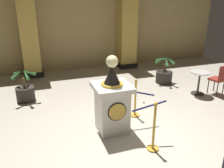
{
  "coord_description": "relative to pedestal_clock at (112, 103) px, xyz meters",
  "views": [
    {
      "loc": [
        -1.86,
        -4.02,
        2.85
      ],
      "look_at": [
        -0.36,
        0.3,
        1.13
      ],
      "focal_mm": 36.6,
      "sensor_mm": 36.0,
      "label": 1
    }
  ],
  "objects": [
    {
      "name": "back_wall",
      "position": [
        0.36,
        5.23,
        1.02
      ],
      "size": [
        12.98,
        0.16,
        3.42
      ],
      "primitive_type": "cube",
      "color": "tan",
      "rests_on": "ground_plane"
    },
    {
      "name": "cafe_chair_red",
      "position": [
        3.82,
        0.88,
        -0.11
      ],
      "size": [
        0.48,
        0.48,
        0.96
      ],
      "color": "black",
      "rests_on": "ground_plane"
    },
    {
      "name": "pedestal_clock",
      "position": [
        0.0,
        0.0,
        0.0
      ],
      "size": [
        0.8,
        0.8,
        1.76
      ],
      "color": "silver",
      "rests_on": "ground_plane"
    },
    {
      "name": "column_left",
      "position": [
        -1.6,
        4.76,
        0.94
      ],
      "size": [
        0.75,
        0.75,
        3.28
      ],
      "color": "black",
      "rests_on": "ground_plane"
    },
    {
      "name": "velvet_rope",
      "position": [
        0.66,
        -0.25,
        0.1
      ],
      "size": [
        0.84,
        0.86,
        0.22
      ],
      "color": "#141947"
    },
    {
      "name": "cafe_table",
      "position": [
        3.26,
        1.11,
        -0.22
      ],
      "size": [
        0.58,
        0.58,
        0.74
      ],
      "color": "#332D28",
      "rests_on": "ground_plane"
    },
    {
      "name": "ground_plane",
      "position": [
        0.36,
        -0.29,
        -0.69
      ],
      "size": [
        12.98,
        12.98,
        0.0
      ],
      "primitive_type": "plane",
      "color": "beige"
    },
    {
      "name": "potted_palm_left",
      "position": [
        -1.88,
        2.38,
        -0.39
      ],
      "size": [
        0.71,
        0.7,
        0.98
      ],
      "color": "#2D2823",
      "rests_on": "ground_plane"
    },
    {
      "name": "potted_palm_right",
      "position": [
        2.8,
        2.38,
        -0.39
      ],
      "size": [
        0.75,
        0.71,
        1.0
      ],
      "color": "#2D2823",
      "rests_on": "ground_plane"
    },
    {
      "name": "stanchion_far",
      "position": [
        0.78,
        0.45,
        -0.34
      ],
      "size": [
        0.24,
        0.24,
        1.01
      ],
      "color": "gold",
      "rests_on": "ground_plane"
    },
    {
      "name": "column_right",
      "position": [
        2.31,
        4.76,
        0.94
      ],
      "size": [
        0.83,
        0.83,
        3.28
      ],
      "color": "black",
      "rests_on": "ground_plane"
    },
    {
      "name": "stanchion_near",
      "position": [
        0.53,
        -0.95,
        -0.32
      ],
      "size": [
        0.24,
        0.24,
        1.05
      ],
      "color": "gold",
      "rests_on": "ground_plane"
    }
  ]
}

